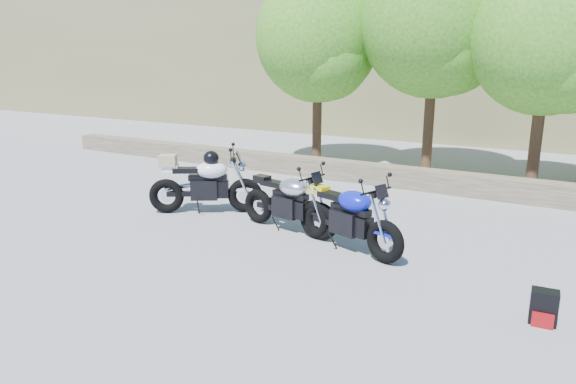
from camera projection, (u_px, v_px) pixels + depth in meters
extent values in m
plane|color=gray|center=(247.00, 246.00, 8.68)|extent=(90.00, 90.00, 0.00)
cube|color=#4C4632|center=(371.00, 174.00, 13.19)|extent=(22.00, 0.55, 0.50)
cylinder|color=#382314|center=(317.00, 114.00, 15.55)|extent=(0.28, 0.28, 3.02)
sphere|color=#2B7219|center=(318.00, 36.00, 15.00)|extent=(3.67, 3.67, 3.67)
sphere|color=#2B7219|center=(328.00, 59.00, 14.66)|extent=(2.38, 2.38, 2.38)
cylinder|color=#382314|center=(429.00, 113.00, 14.19)|extent=(0.28, 0.28, 3.36)
sphere|color=#2B7219|center=(436.00, 17.00, 13.58)|extent=(4.08, 4.08, 4.08)
sphere|color=#2B7219|center=(450.00, 44.00, 13.25)|extent=(2.64, 2.64, 2.64)
cylinder|color=#382314|center=(537.00, 129.00, 12.35)|extent=(0.28, 0.28, 2.91)
sphere|color=#2B7219|center=(548.00, 35.00, 11.82)|extent=(3.54, 3.54, 3.54)
sphere|color=#2B7219|center=(568.00, 63.00, 11.47)|extent=(2.29, 2.29, 2.29)
torus|color=black|center=(321.00, 221.00, 8.90)|extent=(0.69, 0.28, 0.67)
torus|color=black|center=(258.00, 206.00, 9.86)|extent=(0.69, 0.28, 0.67)
cylinder|color=silver|center=(321.00, 221.00, 8.90)|extent=(0.24, 0.08, 0.23)
cylinder|color=silver|center=(258.00, 206.00, 9.86)|extent=(0.24, 0.08, 0.23)
cube|color=black|center=(287.00, 206.00, 9.36)|extent=(0.55, 0.40, 0.38)
cube|color=black|center=(290.00, 195.00, 9.26)|extent=(0.76, 0.29, 0.11)
ellipsoid|color=silver|center=(294.00, 187.00, 9.17)|extent=(0.67, 0.51, 0.32)
cube|color=black|center=(274.00, 184.00, 9.47)|extent=(0.56, 0.32, 0.09)
cube|color=black|center=(262.00, 179.00, 9.66)|extent=(0.33, 0.26, 0.14)
cylinder|color=black|center=(312.00, 178.00, 8.85)|extent=(0.15, 0.69, 0.03)
sphere|color=silver|center=(320.00, 189.00, 8.79)|extent=(0.19, 0.19, 0.19)
torus|color=black|center=(245.00, 195.00, 10.57)|extent=(0.70, 0.54, 0.72)
torus|color=black|center=(167.00, 196.00, 10.52)|extent=(0.70, 0.54, 0.72)
cylinder|color=silver|center=(245.00, 195.00, 10.57)|extent=(0.23, 0.17, 0.25)
cylinder|color=silver|center=(167.00, 196.00, 10.52)|extent=(0.23, 0.17, 0.25)
cube|color=black|center=(205.00, 189.00, 10.51)|extent=(0.63, 0.57, 0.40)
cube|color=black|center=(208.00, 178.00, 10.46)|extent=(0.75, 0.58, 0.11)
ellipsoid|color=white|center=(212.00, 170.00, 10.42)|extent=(0.78, 0.71, 0.34)
cube|color=black|center=(187.00, 170.00, 10.41)|extent=(0.60, 0.51, 0.10)
cube|color=white|center=(170.00, 168.00, 10.38)|extent=(0.38, 0.36, 0.15)
cylinder|color=black|center=(233.00, 157.00, 10.37)|extent=(0.43, 0.64, 0.04)
sphere|color=silver|center=(242.00, 167.00, 10.43)|extent=(0.20, 0.20, 0.20)
ellipsoid|color=black|center=(211.00, 158.00, 10.36)|extent=(0.44, 0.45, 0.30)
cube|color=tan|center=(168.00, 161.00, 10.34)|extent=(0.44, 0.43, 0.22)
torus|color=black|center=(385.00, 242.00, 7.86)|extent=(0.71, 0.37, 0.69)
torus|color=black|center=(315.00, 219.00, 8.98)|extent=(0.71, 0.37, 0.69)
cylinder|color=silver|center=(385.00, 242.00, 7.86)|extent=(0.24, 0.11, 0.24)
cylinder|color=silver|center=(315.00, 219.00, 8.98)|extent=(0.24, 0.11, 0.24)
cube|color=black|center=(347.00, 222.00, 8.40)|extent=(0.59, 0.46, 0.39)
cube|color=black|center=(351.00, 209.00, 8.29)|extent=(0.77, 0.39, 0.11)
ellipsoid|color=#0C17B7|center=(354.00, 201.00, 8.20)|extent=(0.71, 0.58, 0.33)
cube|color=black|center=(333.00, 196.00, 8.54)|extent=(0.58, 0.39, 0.10)
cube|color=yellow|center=(320.00, 190.00, 8.77)|extent=(0.35, 0.30, 0.14)
cylinder|color=black|center=(376.00, 191.00, 7.83)|extent=(0.25, 0.69, 0.03)
sphere|color=silver|center=(385.00, 205.00, 7.75)|extent=(0.19, 0.19, 0.19)
cube|color=black|center=(544.00, 307.00, 6.05)|extent=(0.32, 0.24, 0.41)
cube|color=maroon|center=(543.00, 320.00, 5.96)|extent=(0.24, 0.06, 0.17)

